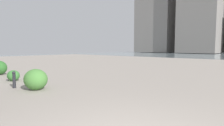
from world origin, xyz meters
name	(u,v)px	position (x,y,z in m)	size (l,w,h in m)	color
building_annex	(203,5)	(16.51, -61.71, 15.10)	(11.27, 15.80, 32.27)	gray
building_highrise	(158,7)	(32.22, -61.74, 16.88)	(13.17, 12.27, 35.82)	gray
bollard_near	(14,79)	(6.23, -0.66, 0.35)	(0.13, 0.13, 0.68)	#232328
shrub_round	(36,79)	(5.31, -1.10, 0.40)	(0.94, 0.84, 0.80)	#477F38
shrub_wide	(13,76)	(7.94, -1.26, 0.26)	(0.61, 0.55, 0.52)	#387533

